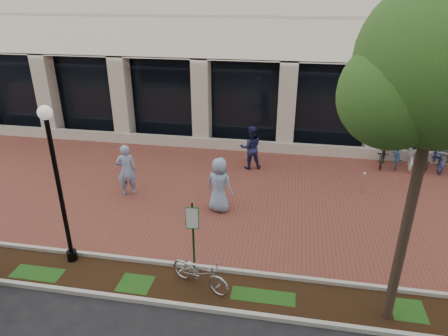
% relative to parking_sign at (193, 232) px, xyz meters
% --- Properties ---
extents(ground, '(120.00, 120.00, 0.00)m').
position_rel_parking_sign_xyz_m(ground, '(-0.04, 4.92, -1.47)').
color(ground, black).
rests_on(ground, ground).
extents(brick_plaza, '(40.00, 9.00, 0.01)m').
position_rel_parking_sign_xyz_m(brick_plaza, '(-0.04, 4.92, -1.47)').
color(brick_plaza, brown).
rests_on(brick_plaza, ground).
extents(planting_strip, '(40.00, 1.50, 0.01)m').
position_rel_parking_sign_xyz_m(planting_strip, '(-0.04, -0.33, -1.47)').
color(planting_strip, black).
rests_on(planting_strip, ground).
extents(curb_plaza_side, '(40.00, 0.12, 0.12)m').
position_rel_parking_sign_xyz_m(curb_plaza_side, '(-0.04, 0.42, -1.41)').
color(curb_plaza_side, '#B2B1A8').
rests_on(curb_plaza_side, ground).
extents(curb_street_side, '(40.00, 0.12, 0.12)m').
position_rel_parking_sign_xyz_m(curb_street_side, '(-0.04, -1.08, -1.41)').
color(curb_street_side, '#B2B1A8').
rests_on(curb_street_side, ground).
extents(parking_sign, '(0.34, 0.07, 2.30)m').
position_rel_parking_sign_xyz_m(parking_sign, '(0.00, 0.00, 0.00)').
color(parking_sign, '#153A18').
rests_on(parking_sign, ground).
extents(lamppost, '(0.36, 0.36, 4.51)m').
position_rel_parking_sign_xyz_m(lamppost, '(-3.62, 0.18, 1.07)').
color(lamppost, black).
rests_on(lamppost, ground).
extents(street_tree, '(3.69, 3.08, 7.40)m').
position_rel_parking_sign_xyz_m(street_tree, '(4.82, -0.50, 4.18)').
color(street_tree, '#443227').
rests_on(street_tree, ground).
extents(locked_bicycle, '(1.84, 1.25, 0.92)m').
position_rel_parking_sign_xyz_m(locked_bicycle, '(0.22, -0.26, -1.01)').
color(locked_bicycle, '#B0AFB3').
rests_on(locked_bicycle, ground).
extents(pedestrian_left, '(0.85, 0.71, 1.98)m').
position_rel_parking_sign_xyz_m(pedestrian_left, '(-3.59, 4.24, -0.49)').
color(pedestrian_left, '#8599C7').
rests_on(pedestrian_left, ground).
extents(pedestrian_mid, '(1.07, 0.92, 1.88)m').
position_rel_parking_sign_xyz_m(pedestrian_mid, '(0.61, 7.44, -0.53)').
color(pedestrian_mid, '#1D1F48').
rests_on(pedestrian_mid, ground).
extents(pedestrian_right, '(1.10, 0.88, 1.95)m').
position_rel_parking_sign_xyz_m(pedestrian_right, '(-0.03, 3.68, -0.50)').
color(pedestrian_right, '#8499C4').
rests_on(pedestrian_right, ground).
extents(bollard, '(0.12, 0.12, 0.87)m').
position_rel_parking_sign_xyz_m(bollard, '(5.03, 5.86, -1.03)').
color(bollard, silver).
rests_on(bollard, ground).
extents(bike_rack_cluster, '(4.29, 2.12, 1.17)m').
position_rel_parking_sign_xyz_m(bike_rack_cluster, '(7.95, 8.86, -0.93)').
color(bike_rack_cluster, black).
rests_on(bike_rack_cluster, ground).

